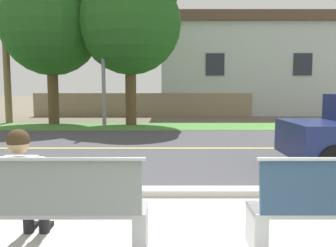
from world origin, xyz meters
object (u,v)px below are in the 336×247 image
Objects in this scene: bench_left at (52,208)px; seated_person_white at (24,183)px; streetlamp at (104,30)px; shade_tree_far_left at (53,18)px; shade_tree_left at (133,15)px.

seated_person_white reaches higher than bench_left.
streetlamp reaches higher than bench_left.
streetlamp is 2.91m from shade_tree_far_left.
shade_tree_far_left is (-3.74, 12.37, 4.19)m from seated_person_white.
streetlamp is 0.97× the size of shade_tree_far_left.
bench_left is 0.26× the size of shade_tree_far_left.
streetlamp reaches higher than seated_person_white.
streetlamp is (-1.55, 11.30, 3.67)m from bench_left.
seated_person_white is 12.65m from shade_tree_left.
streetlamp is 0.96× the size of shade_tree_left.
shade_tree_left is at bearing 90.20° from seated_person_white.
shade_tree_far_left is at bearing 108.01° from bench_left.
shade_tree_left is at bearing 91.81° from bench_left.
shade_tree_far_left is at bearing 173.14° from shade_tree_left.
seated_person_white is 13.58m from shade_tree_far_left.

